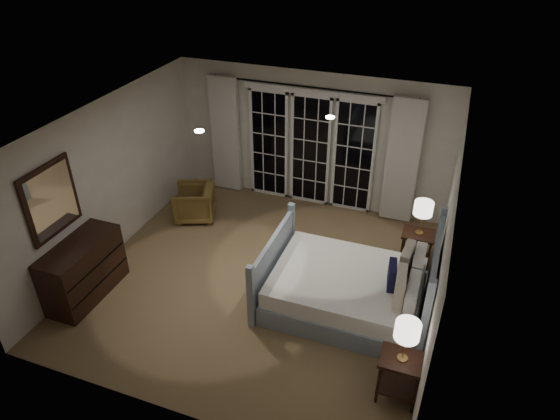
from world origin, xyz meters
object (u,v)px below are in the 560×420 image
(lamp_right, at_px, (423,209))
(armchair, at_px, (194,202))
(bed, at_px, (351,289))
(nightstand_left, at_px, (400,372))
(nightstand_right, at_px, (417,245))
(dresser, at_px, (83,270))
(lamp_left, at_px, (407,331))

(lamp_right, xyz_separation_m, armchair, (-3.91, 0.08, -0.75))
(bed, xyz_separation_m, armchair, (-3.17, 1.33, -0.01))
(nightstand_left, relative_size, nightstand_right, 1.00)
(lamp_right, bearing_deg, dresser, -152.33)
(bed, xyz_separation_m, nightstand_right, (0.74, 1.25, 0.08))
(lamp_right, distance_m, dresser, 4.99)
(nightstand_left, xyz_separation_m, lamp_right, (-0.12, 2.54, 0.65))
(armchair, bearing_deg, dresser, -32.64)
(bed, bearing_deg, lamp_right, 59.48)
(lamp_left, relative_size, lamp_right, 0.97)
(bed, distance_m, dresser, 3.79)
(nightstand_left, bearing_deg, armchair, 146.92)
(nightstand_left, relative_size, lamp_right, 1.15)
(dresser, bearing_deg, nightstand_left, -3.11)
(lamp_right, bearing_deg, nightstand_left, -87.28)
(lamp_right, height_order, dresser, lamp_right)
(lamp_left, xyz_separation_m, lamp_right, (-0.12, 2.54, 0.01))
(bed, xyz_separation_m, dresser, (-3.65, -1.04, 0.11))
(lamp_right, bearing_deg, armchair, 178.84)
(lamp_left, bearing_deg, armchair, 146.92)
(nightstand_right, relative_size, armchair, 0.91)
(nightstand_right, distance_m, dresser, 4.95)
(bed, height_order, nightstand_left, bed)
(bed, distance_m, nightstand_right, 1.46)
(bed, distance_m, armchair, 3.44)
(bed, relative_size, nightstand_right, 3.56)
(nightstand_left, bearing_deg, dresser, 176.89)
(bed, distance_m, nightstand_left, 1.55)
(nightstand_left, bearing_deg, bed, 123.71)
(bed, relative_size, lamp_right, 4.10)
(bed, bearing_deg, armchair, 157.17)
(nightstand_right, height_order, dresser, dresser)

